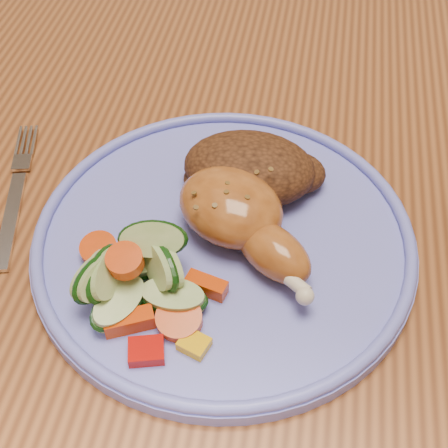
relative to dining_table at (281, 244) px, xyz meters
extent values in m
cube|color=brown|center=(0.00, 0.00, 0.06)|extent=(0.90, 1.40, 0.04)
cube|color=brown|center=(-0.39, 0.64, -0.31)|extent=(0.06, 0.06, 0.71)
cube|color=#4C2D16|center=(0.00, 0.55, -0.24)|extent=(0.42, 0.42, 0.04)
cylinder|color=#4C2D16|center=(-0.18, 0.37, -0.46)|extent=(0.04, 0.04, 0.41)
cylinder|color=#4C2D16|center=(-0.18, 0.73, -0.46)|extent=(0.04, 0.04, 0.41)
cylinder|color=#4C2D16|center=(0.18, 0.37, -0.46)|extent=(0.04, 0.04, 0.41)
cylinder|color=#4C2D16|center=(0.18, 0.73, -0.46)|extent=(0.04, 0.04, 0.41)
cylinder|color=#6A70DB|center=(-0.04, -0.08, 0.09)|extent=(0.31, 0.31, 0.01)
torus|color=#6A70DB|center=(-0.04, -0.08, 0.10)|extent=(0.31, 0.31, 0.01)
ellipsoid|color=#A85C23|center=(-0.04, -0.07, 0.12)|extent=(0.11, 0.11, 0.05)
ellipsoid|color=#A85C23|center=(0.00, -0.10, 0.11)|extent=(0.08, 0.07, 0.04)
sphere|color=beige|center=(0.02, -0.14, 0.11)|extent=(0.01, 0.01, 0.01)
ellipsoid|color=#4A2712|center=(-0.03, -0.02, 0.12)|extent=(0.11, 0.08, 0.05)
ellipsoid|color=#4A2712|center=(0.00, -0.01, 0.11)|extent=(0.06, 0.04, 0.03)
ellipsoid|color=#4A2712|center=(-0.07, -0.03, 0.11)|extent=(0.05, 0.04, 0.02)
cube|color=#A50A05|center=(-0.08, -0.19, 0.10)|extent=(0.03, 0.03, 0.01)
cube|color=#E5A507|center=(-0.05, -0.18, 0.10)|extent=(0.02, 0.02, 0.01)
cube|color=red|center=(-0.05, -0.13, 0.10)|extent=(0.03, 0.02, 0.01)
cylinder|color=red|center=(-0.11, -0.14, 0.13)|extent=(0.03, 0.03, 0.02)
cylinder|color=red|center=(-0.06, -0.17, 0.10)|extent=(0.03, 0.03, 0.02)
cylinder|color=red|center=(-0.14, -0.12, 0.10)|extent=(0.03, 0.03, 0.02)
cube|color=red|center=(-0.10, -0.18, 0.10)|extent=(0.04, 0.03, 0.01)
cylinder|color=#ACC07C|center=(-0.12, -0.15, 0.12)|extent=(0.05, 0.06, 0.05)
cylinder|color=#ACC07C|center=(-0.11, -0.13, 0.10)|extent=(0.05, 0.05, 0.02)
cylinder|color=#ACC07C|center=(-0.09, -0.12, 0.13)|extent=(0.05, 0.05, 0.04)
cylinder|color=#ACC07C|center=(-0.08, -0.13, 0.12)|extent=(0.05, 0.06, 0.05)
cylinder|color=#ACC07C|center=(-0.11, -0.16, 0.11)|extent=(0.06, 0.06, 0.03)
cylinder|color=#ACC07C|center=(-0.07, -0.15, 0.10)|extent=(0.05, 0.05, 0.02)
cylinder|color=#ACC07C|center=(-0.12, -0.15, 0.12)|extent=(0.04, 0.05, 0.05)
cube|color=silver|center=(-0.23, -0.08, 0.09)|extent=(0.04, 0.11, 0.00)
cube|color=silver|center=(-0.24, -0.02, 0.09)|extent=(0.03, 0.06, 0.00)
camera|label=1|loc=(0.01, -0.40, 0.48)|focal=50.00mm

